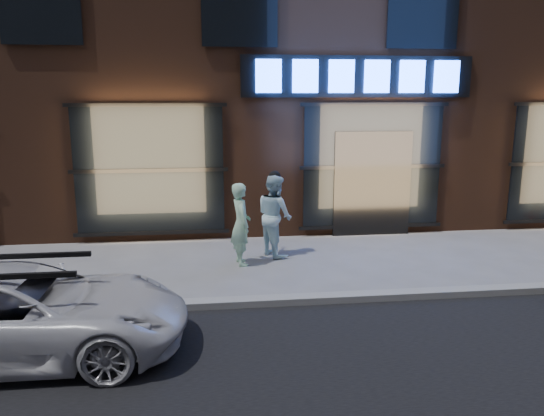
# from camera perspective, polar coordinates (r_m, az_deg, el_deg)

# --- Properties ---
(ground) EXTENTS (90.00, 90.00, 0.00)m
(ground) POSITION_cam_1_polar(r_m,az_deg,el_deg) (9.17, 17.85, -9.05)
(ground) COLOR slate
(ground) RESTS_ON ground
(curb) EXTENTS (60.00, 0.25, 0.12)m
(curb) POSITION_cam_1_polar(r_m,az_deg,el_deg) (9.15, 17.87, -8.70)
(curb) COLOR gray
(curb) RESTS_ON ground
(storefront_building) EXTENTS (30.20, 8.28, 10.30)m
(storefront_building) POSITION_cam_1_polar(r_m,az_deg,el_deg) (16.27, 6.75, 18.89)
(storefront_building) COLOR #54301E
(storefront_building) RESTS_ON ground
(man_bowtie) EXTENTS (0.48, 0.64, 1.59)m
(man_bowtie) POSITION_cam_1_polar(r_m,az_deg,el_deg) (10.13, -3.37, -1.74)
(man_bowtie) COLOR #B5EDC0
(man_bowtie) RESTS_ON ground
(man_cap) EXTENTS (0.91, 1.00, 1.66)m
(man_cap) POSITION_cam_1_polar(r_m,az_deg,el_deg) (10.69, 0.28, -0.77)
(man_cap) COLOR white
(man_cap) RESTS_ON ground
(white_suv) EXTENTS (4.09, 1.89, 1.14)m
(white_suv) POSITION_cam_1_polar(r_m,az_deg,el_deg) (7.38, -25.37, -10.18)
(white_suv) COLOR silver
(white_suv) RESTS_ON ground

